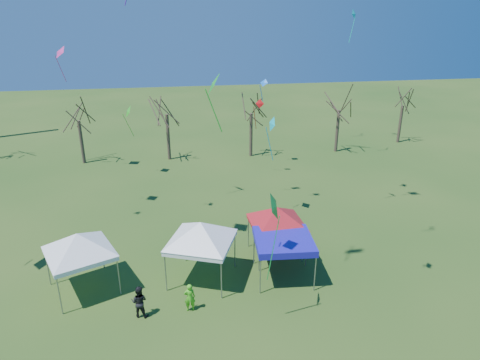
% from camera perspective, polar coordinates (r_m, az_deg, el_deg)
% --- Properties ---
extents(ground, '(140.00, 140.00, 0.00)m').
position_cam_1_polar(ground, '(22.69, -1.96, -16.72)').
color(ground, '#254C18').
rests_on(ground, ground).
extents(tree_1, '(3.42, 3.42, 7.54)m').
position_cam_1_polar(tree_1, '(43.95, -20.98, 9.31)').
color(tree_1, '#3D2D21').
rests_on(tree_1, ground).
extents(tree_2, '(3.71, 3.71, 8.18)m').
position_cam_1_polar(tree_2, '(42.76, -9.88, 10.78)').
color(tree_2, '#3D2D21').
rests_on(tree_2, ground).
extents(tree_3, '(3.59, 3.59, 7.91)m').
position_cam_1_polar(tree_3, '(43.28, 1.52, 10.93)').
color(tree_3, '#3D2D21').
rests_on(tree_3, ground).
extents(tree_4, '(3.58, 3.58, 7.89)m').
position_cam_1_polar(tree_4, '(45.95, 13.23, 10.98)').
color(tree_4, '#3D2D21').
rests_on(tree_4, ground).
extents(tree_5, '(3.39, 3.39, 7.46)m').
position_cam_1_polar(tree_5, '(51.56, 21.09, 10.86)').
color(tree_5, '#3D2D21').
rests_on(tree_5, ground).
extents(tent_white_west, '(4.17, 4.17, 3.95)m').
position_cam_1_polar(tent_white_west, '(23.79, -20.89, -7.18)').
color(tent_white_west, gray).
rests_on(tent_white_west, ground).
extents(tent_white_mid, '(4.29, 4.29, 4.09)m').
position_cam_1_polar(tent_white_mid, '(23.20, -5.29, -6.15)').
color(tent_white_mid, gray).
rests_on(tent_white_mid, ground).
extents(tent_red, '(4.32, 4.32, 3.81)m').
position_cam_1_polar(tent_red, '(25.45, 5.00, -4.09)').
color(tent_red, gray).
rests_on(tent_red, ground).
extents(tent_blue, '(3.40, 3.40, 2.47)m').
position_cam_1_polar(tent_blue, '(23.88, 5.85, -8.13)').
color(tent_blue, gray).
rests_on(tent_blue, ground).
extents(person_green, '(0.57, 0.38, 1.53)m').
position_cam_1_polar(person_green, '(22.26, -6.73, -15.27)').
color(person_green, '#49C21F').
rests_on(person_green, ground).
extents(person_dark, '(0.97, 0.85, 1.69)m').
position_cam_1_polar(person_dark, '(22.27, -13.28, -15.50)').
color(person_dark, black).
rests_on(person_dark, ground).
extents(kite_5, '(0.95, 1.41, 4.34)m').
position_cam_1_polar(kite_5, '(18.81, 4.71, -3.65)').
color(kite_5, '#169132').
rests_on(kite_5, ground).
extents(kite_27, '(0.76, 1.13, 2.62)m').
position_cam_1_polar(kite_27, '(17.89, -3.62, 12.60)').
color(kite_27, green).
rests_on(kite_27, ground).
extents(kite_19, '(0.94, 0.95, 2.14)m').
position_cam_1_polar(kite_19, '(39.92, 3.19, 12.76)').
color(kite_19, blue).
rests_on(kite_19, ground).
extents(kite_17, '(0.63, 1.09, 3.27)m').
position_cam_1_polar(kite_17, '(29.39, 4.22, 7.37)').
color(kite_17, '#0DB5C3').
rests_on(kite_17, ground).
extents(kite_13, '(0.92, 1.24, 2.90)m').
position_cam_1_polar(kite_13, '(38.69, -14.74, 8.78)').
color(kite_13, green).
rests_on(kite_13, ground).
extents(kite_22, '(0.98, 0.85, 2.77)m').
position_cam_1_polar(kite_22, '(37.50, 2.58, 9.97)').
color(kite_22, red).
rests_on(kite_22, ground).
extents(kite_2, '(1.45, 1.55, 3.08)m').
position_cam_1_polar(kite_2, '(40.53, -22.90, 15.44)').
color(kite_2, '#DC3088').
rests_on(kite_2, ground).
extents(kite_12, '(0.87, 0.88, 2.92)m').
position_cam_1_polar(kite_12, '(42.65, 14.96, 20.51)').
color(kite_12, '#0DD0CD').
rests_on(kite_12, ground).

